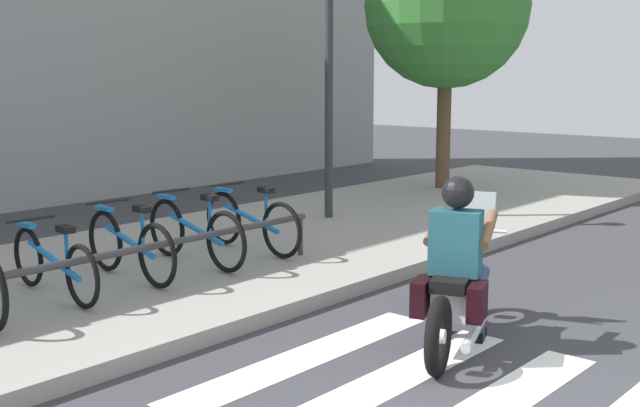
% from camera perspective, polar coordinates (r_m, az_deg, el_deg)
% --- Properties ---
extents(sidewalk, '(24.00, 4.40, 0.15)m').
position_cam_1_polar(sidewalk, '(8.41, -18.42, -6.07)').
color(sidewalk, gray).
rests_on(sidewalk, ground).
extents(crosswalk_stripe_4, '(2.80, 0.40, 0.01)m').
position_cam_1_polar(crosswalk_stripe_4, '(6.00, 4.82, -12.55)').
color(crosswalk_stripe_4, white).
rests_on(crosswalk_stripe_4, ground).
extents(crosswalk_stripe_5, '(2.80, 0.40, 0.01)m').
position_cam_1_polar(crosswalk_stripe_5, '(6.47, -1.02, -10.87)').
color(crosswalk_stripe_5, white).
rests_on(crosswalk_stripe_5, ground).
extents(motorcycle, '(2.02, 0.96, 1.20)m').
position_cam_1_polar(motorcycle, '(6.75, 9.85, -6.15)').
color(motorcycle, black).
rests_on(motorcycle, ground).
extents(rider, '(0.74, 0.68, 1.42)m').
position_cam_1_polar(rider, '(6.59, 9.78, -3.28)').
color(rider, '#1E4C59').
rests_on(rider, ground).
extents(bicycle_4, '(0.48, 1.66, 0.71)m').
position_cam_1_polar(bicycle_4, '(7.89, -18.48, -4.03)').
color(bicycle_4, black).
rests_on(bicycle_4, sidewalk).
extents(bicycle_5, '(0.48, 1.63, 0.78)m').
position_cam_1_polar(bicycle_5, '(8.34, -13.41, -2.92)').
color(bicycle_5, black).
rests_on(bicycle_5, sidewalk).
extents(bicycle_6, '(0.48, 1.75, 0.80)m').
position_cam_1_polar(bicycle_6, '(8.85, -8.91, -2.03)').
color(bicycle_6, black).
rests_on(bicycle_6, sidewalk).
extents(bicycle_7, '(0.48, 1.71, 0.79)m').
position_cam_1_polar(bicycle_7, '(9.42, -4.93, -1.30)').
color(bicycle_7, black).
rests_on(bicycle_7, sidewalk).
extents(bike_rack, '(6.61, 0.07, 0.49)m').
position_cam_1_polar(bike_rack, '(7.19, -19.18, -4.54)').
color(bike_rack, '#333338').
rests_on(bike_rack, sidewalk).
extents(street_lamp, '(0.28, 0.28, 4.22)m').
position_cam_1_polar(street_lamp, '(11.51, 0.64, 10.95)').
color(street_lamp, '#2D2D33').
rests_on(street_lamp, ground).
extents(tree_near_rack, '(2.96, 2.96, 4.90)m').
position_cam_1_polar(tree_near_rack, '(14.80, 9.02, 13.75)').
color(tree_near_rack, brown).
rests_on(tree_near_rack, ground).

